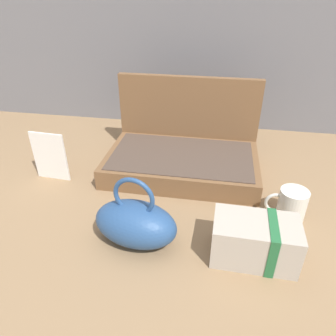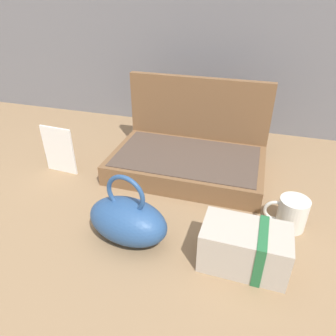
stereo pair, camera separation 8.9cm
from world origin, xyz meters
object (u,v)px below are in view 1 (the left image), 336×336
at_px(teal_pouch_handbag, 136,223).
at_px(info_card_left, 50,156).
at_px(coffee_mug, 291,204).
at_px(open_suitcase, 183,151).
at_px(cream_toiletry_bag, 256,240).

xyz_separation_m(teal_pouch_handbag, info_card_left, (-0.34, 0.24, 0.02)).
xyz_separation_m(coffee_mug, info_card_left, (-0.73, 0.08, 0.04)).
xyz_separation_m(open_suitcase, coffee_mug, (0.32, -0.22, -0.02)).
bearing_deg(info_card_left, coffee_mug, -2.29).
distance_m(coffee_mug, info_card_left, 0.74).
bearing_deg(teal_pouch_handbag, info_card_left, 145.59).
bearing_deg(coffee_mug, teal_pouch_handbag, -157.68).
bearing_deg(open_suitcase, cream_toiletry_bag, -60.25).
distance_m(open_suitcase, teal_pouch_handbag, 0.39).
relative_size(teal_pouch_handbag, coffee_mug, 2.05).
distance_m(teal_pouch_handbag, coffee_mug, 0.42).
bearing_deg(teal_pouch_handbag, open_suitcase, 79.96).
xyz_separation_m(cream_toiletry_bag, coffee_mug, (0.10, 0.16, -0.01)).
distance_m(cream_toiletry_bag, info_card_left, 0.67).
bearing_deg(open_suitcase, teal_pouch_handbag, -100.04).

